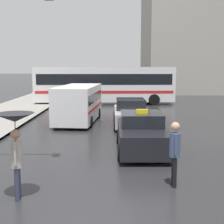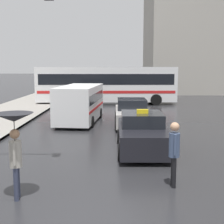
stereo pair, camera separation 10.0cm
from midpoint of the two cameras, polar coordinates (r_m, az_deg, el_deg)
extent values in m
cube|color=black|center=(12.24, 5.75, -4.49)|extent=(1.80, 4.08, 0.83)
cube|color=black|center=(12.31, 5.71, -1.27)|extent=(1.58, 1.83, 0.50)
cylinder|color=black|center=(11.21, 10.71, -7.26)|extent=(0.20, 0.60, 0.60)
cylinder|color=black|center=(11.04, 1.86, -7.36)|extent=(0.20, 0.60, 0.60)
cylinder|color=black|center=(13.63, 8.85, -4.43)|extent=(0.20, 0.60, 0.60)
cylinder|color=black|center=(13.49, 1.62, -4.47)|extent=(0.20, 0.60, 0.60)
cube|color=yellow|center=(12.06, 5.82, 0.11)|extent=(0.44, 0.16, 0.16)
cube|color=#B7B2AD|center=(17.57, 3.81, -0.72)|extent=(1.80, 4.40, 0.74)
cube|color=black|center=(17.69, 3.79, 1.49)|extent=(1.58, 1.98, 0.56)
cylinder|color=black|center=(16.34, 7.07, -2.29)|extent=(0.20, 0.60, 0.60)
cylinder|color=black|center=(16.23, 1.06, -2.29)|extent=(0.20, 0.60, 0.60)
cylinder|color=black|center=(19.01, 6.15, -0.78)|extent=(0.20, 0.60, 0.60)
cylinder|color=black|center=(18.92, 0.99, -0.78)|extent=(0.20, 0.60, 0.60)
cube|color=white|center=(18.60, -5.69, 1.71)|extent=(2.50, 5.60, 2.00)
cube|color=black|center=(18.56, -5.71, 2.79)|extent=(2.48, 5.17, 0.52)
cube|color=red|center=(18.63, -5.68, 0.93)|extent=(2.50, 5.38, 0.14)
cylinder|color=black|center=(16.96, -3.61, -1.80)|extent=(0.26, 0.65, 0.63)
cylinder|color=black|center=(17.37, -9.80, -1.66)|extent=(0.26, 0.65, 0.63)
cylinder|color=black|center=(20.14, -2.08, -0.19)|extent=(0.26, 0.65, 0.63)
cylinder|color=black|center=(20.49, -7.35, -0.11)|extent=(0.26, 0.65, 0.63)
cube|color=silver|center=(27.71, -0.93, 5.14)|extent=(12.21, 2.87, 3.00)
cube|color=black|center=(27.69, -0.93, 6.08)|extent=(11.60, 2.87, 0.92)
cube|color=red|center=(27.75, -0.92, 3.85)|extent=(11.84, 2.89, 0.24)
cylinder|color=black|center=(29.33, 7.40, 2.72)|extent=(0.97, 0.31, 0.96)
cylinder|color=black|center=(26.97, 8.16, 2.23)|extent=(0.97, 0.31, 0.96)
cylinder|color=black|center=(29.25, -8.69, 2.68)|extent=(0.97, 0.31, 0.96)
cylinder|color=black|center=(26.89, -9.35, 2.18)|extent=(0.97, 0.31, 0.96)
cylinder|color=#2D3347|center=(8.16, -16.79, -12.59)|extent=(0.14, 0.14, 0.83)
cylinder|color=#2D3347|center=(8.36, -16.55, -12.06)|extent=(0.14, 0.14, 0.83)
cylinder|color=gray|center=(8.03, -16.89, -7.35)|extent=(0.34, 0.34, 0.66)
sphere|color=#997051|center=(7.92, -17.04, -3.86)|extent=(0.24, 0.24, 0.24)
cylinder|color=gray|center=(7.84, -17.13, -7.37)|extent=(0.08, 0.08, 0.56)
cylinder|color=gray|center=(8.20, -16.70, -6.66)|extent=(0.08, 0.08, 0.56)
cone|color=#232328|center=(7.84, -17.17, -0.96)|extent=(0.94, 0.94, 0.21)
cylinder|color=black|center=(7.90, -17.06, -3.38)|extent=(0.02, 0.02, 0.68)
cube|color=#262628|center=(8.50, -16.74, -11.43)|extent=(0.12, 0.19, 0.28)
cylinder|color=black|center=(8.99, 11.42, -10.40)|extent=(0.13, 0.13, 0.84)
cylinder|color=black|center=(8.78, 11.59, -10.86)|extent=(0.13, 0.13, 0.84)
cylinder|color=#3D4C6B|center=(8.67, 11.65, -5.93)|extent=(0.31, 0.31, 0.66)
sphere|color=tan|center=(8.57, 11.74, -2.65)|extent=(0.24, 0.24, 0.24)
cylinder|color=#3D4C6B|center=(8.84, 11.50, -5.32)|extent=(0.07, 0.07, 0.56)
cylinder|color=#3D4C6B|center=(8.48, 11.81, -5.91)|extent=(0.07, 0.07, 0.56)
camera|label=1|loc=(0.05, -89.78, 0.03)|focal=50.00mm
camera|label=2|loc=(0.05, 90.22, -0.03)|focal=50.00mm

